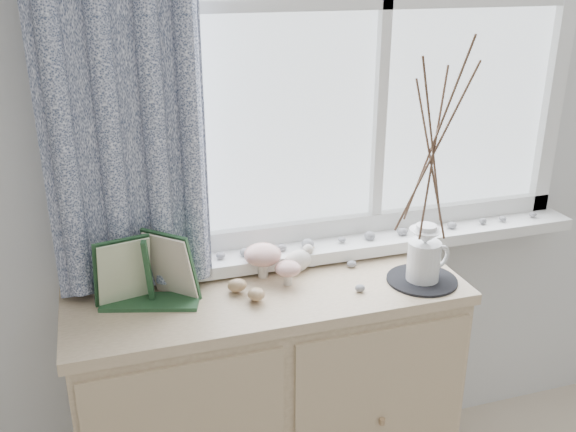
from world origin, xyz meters
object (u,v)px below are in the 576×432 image
Objects in this scene: sideboard at (269,405)px; toadstool_cluster at (269,259)px; botanical_book at (149,273)px; twig_pitcher at (434,144)px.

toadstool_cluster is at bearing 70.65° from sideboard.
toadstool_cluster is (0.37, 0.08, -0.04)m from botanical_book.
twig_pitcher is at bearing -10.87° from sideboard.
toadstool_cluster is at bearing 145.26° from twig_pitcher.
twig_pitcher is (0.47, -0.09, 0.86)m from sideboard.
sideboard is 1.58× the size of twig_pitcher.
botanical_book reaches higher than sideboard.
sideboard is 7.11× the size of toadstool_cluster.
sideboard is 0.98m from twig_pitcher.
toadstool_cluster is (0.02, 0.07, 0.49)m from sideboard.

